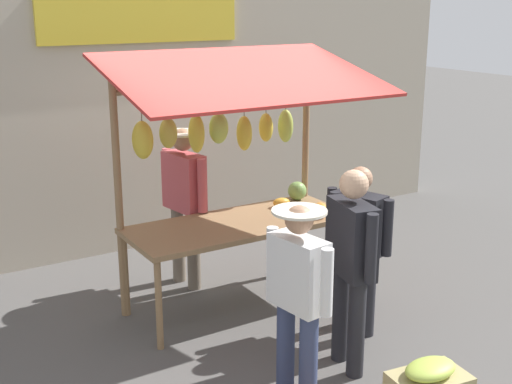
% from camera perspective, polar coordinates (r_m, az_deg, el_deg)
% --- Properties ---
extents(ground_plane, '(40.00, 40.00, 0.00)m').
position_cam_1_polar(ground_plane, '(6.87, -1.34, -9.49)').
color(ground_plane, '#514F4C').
extents(street_backdrop, '(9.00, 0.30, 3.40)m').
position_cam_1_polar(street_backdrop, '(8.24, -9.61, 7.00)').
color(street_backdrop, '#B2A893').
rests_on(street_backdrop, ground).
extents(market_stall, '(2.50, 1.46, 2.50)m').
position_cam_1_polar(market_stall, '(6.42, -1.52, 3.31)').
color(market_stall, olive).
rests_on(market_stall, ground).
extents(vendor_with_sunhat, '(0.44, 0.71, 1.70)m').
position_cam_1_polar(vendor_with_sunhat, '(7.03, -6.06, -0.15)').
color(vendor_with_sunhat, '#726656').
rests_on(vendor_with_sunhat, ground).
extents(shopper_with_shopping_bag, '(0.32, 0.70, 1.69)m').
position_cam_1_polar(shopper_with_shopping_bag, '(5.44, 8.02, -5.37)').
color(shopper_with_shopping_bag, '#232328').
rests_on(shopper_with_shopping_bag, ground).
extents(shopper_in_striped_shirt, '(0.40, 0.67, 1.55)m').
position_cam_1_polar(shopper_in_striped_shirt, '(5.00, 3.56, -8.23)').
color(shopper_in_striped_shirt, navy).
rests_on(shopper_in_striped_shirt, ground).
extents(shopper_in_grey_tee, '(0.35, 0.65, 1.56)m').
position_cam_1_polar(shopper_in_grey_tee, '(6.10, 8.59, -3.98)').
color(shopper_in_grey_tee, '#232328').
rests_on(shopper_in_grey_tee, ground).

